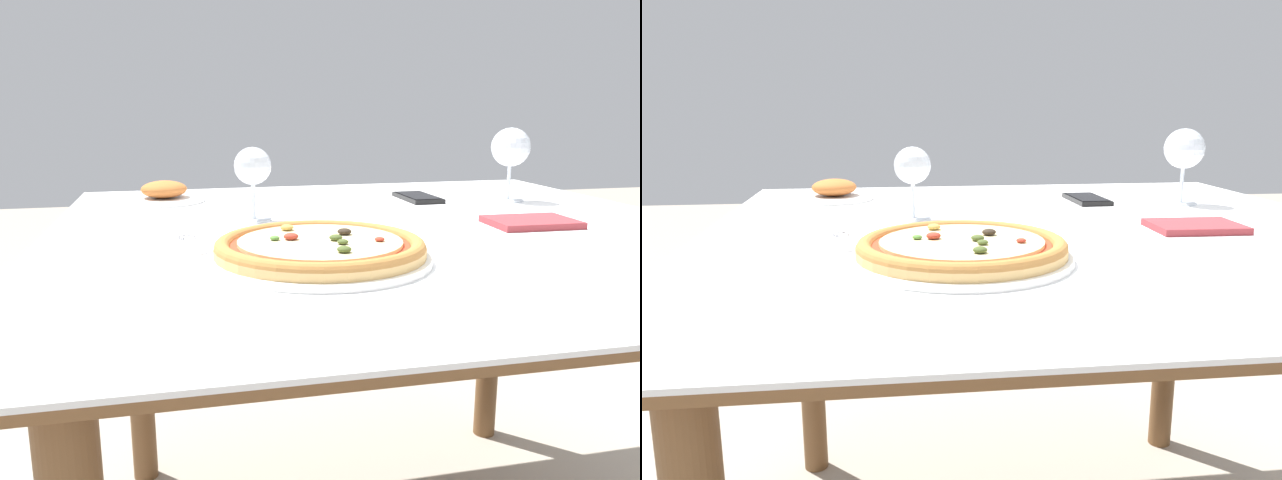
{
  "view_description": "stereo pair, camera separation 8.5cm",
  "coord_description": "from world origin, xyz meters",
  "views": [
    {
      "loc": [
        -0.36,
        -1.03,
        0.93
      ],
      "look_at": [
        -0.17,
        -0.21,
        0.75
      ],
      "focal_mm": 35.0,
      "sensor_mm": 36.0,
      "label": 1
    },
    {
      "loc": [
        -0.28,
        -1.04,
        0.93
      ],
      "look_at": [
        -0.17,
        -0.21,
        0.75
      ],
      "focal_mm": 35.0,
      "sensor_mm": 36.0,
      "label": 2
    }
  ],
  "objects": [
    {
      "name": "wine_glass_far_left",
      "position": [
        0.36,
        0.22,
        0.83
      ],
      "size": [
        0.08,
        0.08,
        0.16
      ],
      "color": "silver",
      "rests_on": "dining_table"
    },
    {
      "name": "pizza_plate",
      "position": [
        -0.17,
        -0.21,
        0.74
      ],
      "size": [
        0.31,
        0.31,
        0.04
      ],
      "color": "white",
      "rests_on": "dining_table"
    },
    {
      "name": "fork",
      "position": [
        -0.34,
        -0.05,
        0.72
      ],
      "size": [
        0.05,
        0.17,
        0.0
      ],
      "color": "silver",
      "rests_on": "dining_table"
    },
    {
      "name": "cell_phone",
      "position": [
        0.17,
        0.28,
        0.72
      ],
      "size": [
        0.07,
        0.15,
        0.01
      ],
      "color": "black",
      "rests_on": "dining_table"
    },
    {
      "name": "wine_glass_far_right",
      "position": [
        -0.22,
        0.11,
        0.81
      ],
      "size": [
        0.07,
        0.07,
        0.14
      ],
      "color": "silver",
      "rests_on": "dining_table"
    },
    {
      "name": "side_plate",
      "position": [
        -0.39,
        0.38,
        0.74
      ],
      "size": [
        0.17,
        0.17,
        0.05
      ],
      "color": "white",
      "rests_on": "dining_table"
    },
    {
      "name": "napkin_folded",
      "position": [
        0.25,
        -0.05,
        0.72
      ],
      "size": [
        0.15,
        0.11,
        0.01
      ],
      "color": "#933338",
      "rests_on": "dining_table"
    },
    {
      "name": "dining_table",
      "position": [
        0.0,
        0.0,
        0.64
      ],
      "size": [
        1.16,
        1.15,
        0.72
      ],
      "color": "brown",
      "rests_on": "ground_plane"
    }
  ]
}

